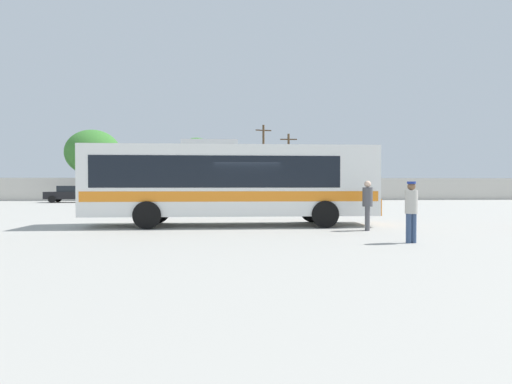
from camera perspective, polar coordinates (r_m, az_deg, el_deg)
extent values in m
plane|color=#A3A099|center=(27.26, -2.25, -2.46)|extent=(300.00, 300.00, 0.00)
cube|color=beige|center=(44.20, -2.86, 0.38)|extent=(80.00, 0.30, 2.30)
cube|color=white|center=(17.42, -3.27, 1.52)|extent=(11.49, 2.56, 2.75)
cube|color=black|center=(17.43, -5.16, 2.60)|extent=(9.42, 2.59, 1.21)
cube|color=orange|center=(17.42, -3.27, -0.47)|extent=(11.26, 2.58, 0.38)
cube|color=#19212D|center=(18.41, 14.97, 3.00)|extent=(0.04, 2.30, 1.43)
cube|color=orange|center=(18.43, 14.96, -1.79)|extent=(0.06, 2.50, 0.66)
cube|color=#B2B2B2|center=(17.51, -6.11, 6.41)|extent=(2.20, 1.40, 0.24)
cylinder|color=black|center=(19.05, 7.47, -2.43)|extent=(1.04, 0.30, 1.04)
cylinder|color=black|center=(16.66, 9.13, -2.93)|extent=(1.04, 0.30, 1.04)
cylinder|color=black|center=(18.91, -12.93, -2.47)|extent=(1.04, 0.30, 1.04)
cylinder|color=black|center=(16.50, -14.27, -2.99)|extent=(1.04, 0.30, 1.04)
cylinder|color=#4C4C51|center=(16.07, 14.62, -3.40)|extent=(0.16, 0.16, 0.87)
cylinder|color=#4C4C51|center=(15.91, 14.56, -3.45)|extent=(0.16, 0.16, 0.87)
cylinder|color=#4C4C51|center=(15.95, 14.60, -0.63)|extent=(0.48, 0.48, 0.69)
sphere|color=beige|center=(15.94, 14.61, 1.03)|extent=(0.24, 0.24, 0.24)
cylinder|color=#33476B|center=(13.05, 20.20, -4.54)|extent=(0.16, 0.16, 0.84)
cylinder|color=#33476B|center=(12.97, 19.63, -4.57)|extent=(0.16, 0.16, 0.84)
cylinder|color=#B7B2A8|center=(12.96, 19.94, -1.25)|extent=(0.41, 0.41, 0.66)
sphere|color=brown|center=(12.95, 19.95, 0.72)|extent=(0.23, 0.23, 0.23)
cylinder|color=navy|center=(12.95, 19.95, 1.17)|extent=(0.24, 0.24, 0.07)
cube|color=black|center=(42.65, -23.49, -0.40)|extent=(4.26, 2.16, 0.66)
cube|color=black|center=(42.59, -23.23, 0.40)|extent=(2.40, 1.85, 0.54)
cylinder|color=black|center=(42.16, -25.47, -0.88)|extent=(0.66, 0.28, 0.64)
cylinder|color=black|center=(43.85, -24.81, -0.81)|extent=(0.66, 0.28, 0.64)
cylinder|color=black|center=(41.50, -22.09, -0.89)|extent=(0.66, 0.28, 0.64)
cylinder|color=black|center=(43.22, -21.56, -0.81)|extent=(0.66, 0.28, 0.64)
cube|color=black|center=(41.26, -16.39, -0.41)|extent=(4.12, 1.84, 0.65)
cube|color=black|center=(41.30, -16.67, 0.42)|extent=(2.27, 1.68, 0.54)
cylinder|color=black|center=(41.89, -14.43, -0.82)|extent=(0.64, 0.23, 0.64)
cylinder|color=black|center=(40.16, -14.87, -0.91)|extent=(0.64, 0.23, 0.64)
cylinder|color=black|center=(42.41, -17.82, -0.82)|extent=(0.64, 0.23, 0.64)
cylinder|color=black|center=(40.70, -18.40, -0.90)|extent=(0.64, 0.23, 0.64)
cube|color=red|center=(40.70, -8.73, -0.38)|extent=(4.09, 1.95, 0.68)
cube|color=black|center=(40.71, -9.01, 0.49)|extent=(2.27, 1.74, 0.55)
cylinder|color=black|center=(41.45, -6.87, -0.82)|extent=(0.65, 0.24, 0.64)
cylinder|color=black|center=(39.70, -7.10, -0.90)|extent=(0.65, 0.24, 0.64)
cylinder|color=black|center=(41.75, -10.28, -0.81)|extent=(0.65, 0.24, 0.64)
cylinder|color=black|center=(40.01, -10.66, -0.90)|extent=(0.65, 0.24, 0.64)
cylinder|color=#4C3823|center=(47.57, 1.00, 4.00)|extent=(0.24, 0.24, 8.22)
cube|color=#473321|center=(47.88, 1.00, 8.19)|extent=(1.78, 0.54, 0.12)
cylinder|color=#4C3823|center=(46.51, 4.34, 3.37)|extent=(0.24, 0.24, 7.10)
cube|color=#473321|center=(46.72, 4.35, 6.98)|extent=(1.80, 0.22, 0.12)
cylinder|color=brown|center=(50.98, -20.82, 0.84)|extent=(0.32, 0.32, 3.08)
ellipsoid|color=#38752D|center=(51.10, -20.85, 4.91)|extent=(5.96, 5.96, 5.06)
cylinder|color=brown|center=(48.37, -7.88, 1.27)|extent=(0.32, 0.32, 3.71)
ellipsoid|color=#38752D|center=(48.49, -7.89, 5.14)|extent=(4.04, 4.04, 3.43)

